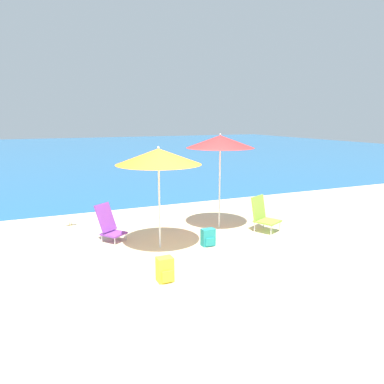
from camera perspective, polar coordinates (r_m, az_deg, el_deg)
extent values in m
plane|color=beige|center=(6.76, -0.27, -11.11)|extent=(60.00, 60.00, 0.00)
cube|color=#23669E|center=(30.51, -19.07, 5.84)|extent=(60.00, 40.00, 0.01)
cylinder|color=white|center=(8.77, 4.22, 0.55)|extent=(0.04, 0.04, 1.89)
cone|color=red|center=(8.63, 4.33, 7.68)|extent=(1.57, 1.57, 0.29)
sphere|color=white|center=(8.62, 4.34, 8.76)|extent=(0.04, 0.04, 0.04)
cylinder|color=white|center=(7.43, -4.99, -2.26)|extent=(0.04, 0.04, 1.68)
cone|color=orange|center=(7.26, -5.13, 5.41)|extent=(1.67, 1.67, 0.31)
sphere|color=white|center=(7.24, -5.15, 6.78)|extent=(0.04, 0.04, 0.04)
cylinder|color=silver|center=(8.51, 11.95, -5.77)|extent=(0.02, 0.02, 0.23)
cylinder|color=silver|center=(8.87, 13.25, -5.13)|extent=(0.02, 0.02, 0.23)
cylinder|color=silver|center=(8.71, 9.52, -5.29)|extent=(0.02, 0.02, 0.23)
cylinder|color=silver|center=(9.06, 10.88, -4.69)|extent=(0.02, 0.02, 0.23)
cube|color=#8ECC3D|center=(8.75, 11.43, -4.38)|extent=(0.66, 0.66, 0.04)
cube|color=#8ECC3D|center=(8.79, 10.10, -2.32)|extent=(0.50, 0.33, 0.54)
cylinder|color=silver|center=(7.91, -11.68, -7.39)|extent=(0.02, 0.02, 0.15)
cylinder|color=silver|center=(8.16, -10.02, -6.74)|extent=(0.02, 0.02, 0.15)
cylinder|color=silver|center=(8.14, -13.59, -6.93)|extent=(0.02, 0.02, 0.15)
cylinder|color=silver|center=(8.39, -11.92, -6.31)|extent=(0.02, 0.02, 0.15)
cube|color=purple|center=(8.12, -11.83, -6.22)|extent=(0.58, 0.59, 0.04)
cube|color=purple|center=(8.17, -13.03, -3.80)|extent=(0.49, 0.45, 0.58)
cube|color=teal|center=(7.68, 2.46, -6.90)|extent=(0.27, 0.17, 0.36)
cube|color=teal|center=(7.62, 2.79, -7.63)|extent=(0.19, 0.03, 0.16)
cube|color=yellow|center=(6.10, -4.16, -11.66)|extent=(0.25, 0.20, 0.40)
cube|color=yellow|center=(6.03, -3.77, -12.76)|extent=(0.18, 0.03, 0.18)
cylinder|color=gold|center=(9.57, -18.18, -4.69)|extent=(0.01, 0.01, 0.07)
cylinder|color=gold|center=(9.57, -17.88, -4.66)|extent=(0.01, 0.01, 0.07)
ellipsoid|color=white|center=(9.54, -18.06, -4.10)|extent=(0.26, 0.11, 0.13)
sphere|color=white|center=(9.54, -17.46, -3.71)|extent=(0.07, 0.07, 0.07)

